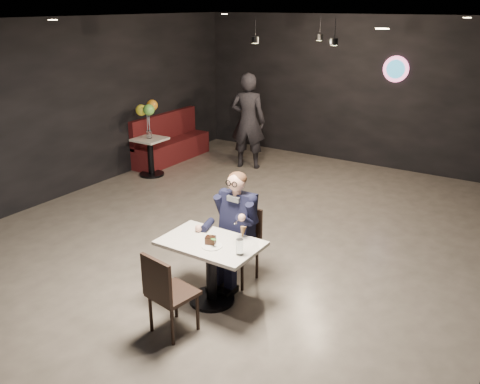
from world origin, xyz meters
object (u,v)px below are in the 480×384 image
Objects in this scene: main_table at (211,272)px; chair_far at (238,246)px; chair_near at (173,292)px; sundae_glass at (240,247)px; side_table at (151,158)px; seated_man at (238,227)px; balloon_vase at (149,134)px; passerby at (248,121)px; booth_bench at (172,138)px.

chair_far is at bearing 90.00° from main_table.
chair_near reaches higher than main_table.
side_table is (-4.06, 3.11, -0.49)m from sundae_glass.
seated_man reaches higher than side_table.
balloon_vase is (-3.63, 2.48, 0.37)m from chair_far.
balloon_vase is 0.08× the size of passerby.
side_table is (-3.63, 2.48, -0.11)m from chair_far.
chair_far is at bearing -41.51° from booth_bench.
chair_near is 5.18m from side_table.
chair_near is at bearing -90.00° from main_table.
main_table is 0.56m from chair_far.
main_table is 1.20× the size of chair_near.
chair_far is 5.25m from booth_bench.
side_table is at bearing 0.00° from balloon_vase.
sundae_glass is 5.36m from passerby.
booth_bench is at bearing 139.41° from chair_near.
side_table is at bearing 31.20° from passerby.
chair_near is 1.24m from seated_man.
balloon_vase is 1.99m from passerby.
seated_man is 0.77m from sundae_glass.
seated_man is (0.00, 0.55, 0.34)m from main_table.
seated_man reaches higher than main_table.
booth_bench is at bearing 106.70° from balloon_vase.
chair_far reaches higher than balloon_vase.
balloon_vase is at bearing 0.00° from side_table.
sundae_glass is 6.00m from booth_bench.
side_table is at bearing -73.30° from booth_bench.
booth_bench is 1.09m from balloon_vase.
booth_bench is 2.87× the size of side_table.
sundae_glass is at bearing -10.33° from main_table.
booth_bench is at bearing 136.71° from sundae_glass.
main_table is 0.57× the size of passerby.
chair_near is 5.70m from passerby.
passerby reaches higher than booth_bench.
sundae_glass is at bearing -37.44° from side_table.
sundae_glass is (0.43, -0.63, 0.12)m from seated_man.
chair_near is (0.00, -0.66, 0.09)m from main_table.
side_table is (-3.63, 2.48, -0.37)m from seated_man.
passerby is (1.61, 0.49, 0.46)m from booth_bench.
seated_man is 2.06× the size of side_table.
passerby is at bearing 48.54° from side_table.
sundae_glass reaches higher than side_table.
chair_near is 5.19m from balloon_vase.
booth_bench is at bearing 106.70° from side_table.
balloon_vase reaches higher than side_table.
main_table is at bearing 99.44° from chair_near.
chair_near is at bearing -90.00° from seated_man.
passerby is (-2.32, 5.18, 0.50)m from chair_near.
chair_far is 0.64× the size of seated_man.
chair_far is 1.32× the size of side_table.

